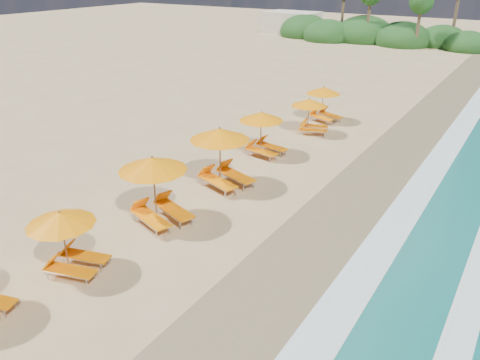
% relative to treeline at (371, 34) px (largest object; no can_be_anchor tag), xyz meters
% --- Properties ---
extents(ground, '(160.00, 160.00, 0.00)m').
position_rel_treeline_xyz_m(ground, '(9.94, -45.51, -1.00)').
color(ground, tan).
rests_on(ground, ground).
extents(wet_sand, '(4.00, 160.00, 0.01)m').
position_rel_treeline_xyz_m(wet_sand, '(13.94, -45.51, -0.99)').
color(wet_sand, olive).
rests_on(wet_sand, ground).
extents(surf_foam, '(4.00, 160.00, 0.01)m').
position_rel_treeline_xyz_m(surf_foam, '(16.64, -45.51, -0.97)').
color(surf_foam, white).
rests_on(surf_foam, ground).
extents(station_2, '(2.61, 2.53, 2.08)m').
position_rel_treeline_xyz_m(station_2, '(7.82, -51.79, 0.17)').
color(station_2, olive).
rests_on(station_2, ground).
extents(station_3, '(3.21, 3.13, 2.53)m').
position_rel_treeline_xyz_m(station_3, '(7.96, -47.95, 0.42)').
color(station_3, olive).
rests_on(station_3, ground).
extents(station_4, '(3.25, 3.17, 2.57)m').
position_rel_treeline_xyz_m(station_4, '(8.19, -44.09, 0.45)').
color(station_4, olive).
rests_on(station_4, ground).
extents(station_5, '(2.60, 2.47, 2.21)m').
position_rel_treeline_xyz_m(station_5, '(7.82, -40.01, 0.24)').
color(station_5, olive).
rests_on(station_5, ground).
extents(station_6, '(2.57, 2.53, 2.00)m').
position_rel_treeline_xyz_m(station_6, '(8.39, -35.70, 0.13)').
color(station_6, olive).
rests_on(station_6, ground).
extents(station_7, '(2.70, 2.66, 2.09)m').
position_rel_treeline_xyz_m(station_7, '(8.08, -33.12, 0.17)').
color(station_7, olive).
rests_on(station_7, ground).
extents(treeline, '(25.80, 8.80, 9.74)m').
position_rel_treeline_xyz_m(treeline, '(0.00, 0.00, 0.00)').
color(treeline, '#163D14').
rests_on(treeline, ground).
extents(beach_building, '(7.00, 5.00, 2.80)m').
position_rel_treeline_xyz_m(beach_building, '(-12.06, 2.49, 0.40)').
color(beach_building, beige).
rests_on(beach_building, ground).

